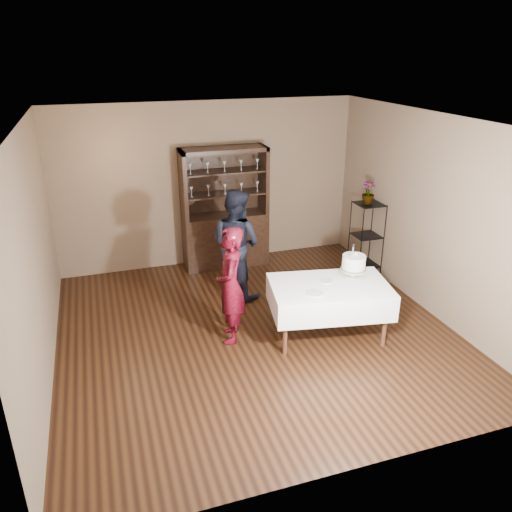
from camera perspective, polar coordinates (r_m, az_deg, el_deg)
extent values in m
plane|color=black|center=(6.67, -0.07, -8.52)|extent=(5.00, 5.00, 0.00)
plane|color=silver|center=(5.75, -0.08, 15.12)|extent=(5.00, 5.00, 0.00)
cube|color=brown|center=(8.38, -5.44, 8.10)|extent=(5.00, 0.02, 2.70)
cube|color=brown|center=(5.86, -24.00, -0.47)|extent=(0.02, 5.00, 2.70)
cube|color=brown|center=(7.21, 19.23, 4.44)|extent=(0.02, 5.00, 2.70)
cube|color=black|center=(8.46, -3.50, 1.89)|extent=(1.40, 0.48, 0.90)
cube|color=black|center=(8.36, -4.05, 8.82)|extent=(1.40, 0.03, 1.10)
cube|color=black|center=(8.04, -3.76, 12.05)|extent=(1.40, 0.48, 0.06)
cube|color=black|center=(8.21, -3.63, 7.11)|extent=(1.28, 0.42, 0.02)
cube|color=black|center=(8.12, -3.69, 9.63)|extent=(1.28, 0.42, 0.02)
cylinder|color=black|center=(8.01, 11.94, 1.33)|extent=(0.02, 0.02, 1.20)
cylinder|color=black|center=(8.21, 14.37, 1.64)|extent=(0.02, 0.02, 1.20)
cylinder|color=black|center=(8.33, 10.60, 2.30)|extent=(0.02, 0.02, 1.20)
cylinder|color=black|center=(8.53, 12.98, 2.57)|extent=(0.02, 0.02, 1.20)
cube|color=black|center=(8.44, 12.22, -0.88)|extent=(0.40, 0.40, 0.02)
cube|color=black|center=(8.25, 12.50, 2.30)|extent=(0.40, 0.40, 0.01)
cube|color=black|center=(8.08, 12.82, 5.81)|extent=(0.40, 0.40, 0.02)
cube|color=white|center=(6.36, 8.36, -4.62)|extent=(1.61, 1.15, 0.34)
cylinder|color=#482A1A|center=(6.04, 3.36, -8.35)|extent=(0.06, 0.06, 0.70)
cylinder|color=#482A1A|center=(6.38, 14.54, -7.30)|extent=(0.06, 0.06, 0.70)
cylinder|color=#482A1A|center=(6.63, 2.22, -5.30)|extent=(0.06, 0.06, 0.70)
cylinder|color=#482A1A|center=(6.94, 12.48, -4.51)|extent=(0.06, 0.06, 0.70)
imported|color=#33040F|center=(6.16, -2.94, -3.38)|extent=(0.50, 0.63, 1.51)
imported|color=black|center=(7.27, -2.33, 1.42)|extent=(0.98, 1.01, 1.63)
cylinder|color=beige|center=(6.55, 10.99, -2.27)|extent=(0.19, 0.19, 0.01)
cylinder|color=beige|center=(6.53, 11.01, -1.95)|extent=(0.05, 0.05, 0.09)
cylinder|color=beige|center=(6.51, 11.05, -1.52)|extent=(0.33, 0.33, 0.01)
cylinder|color=#4F7537|center=(6.50, 11.06, -1.40)|extent=(0.32, 0.32, 0.02)
cylinder|color=silver|center=(6.47, 11.11, -0.72)|extent=(0.38, 0.38, 0.19)
sphere|color=#5E75C9|center=(6.44, 11.40, 0.16)|extent=(0.02, 0.02, 0.02)
cube|color=white|center=(6.38, 11.01, 0.47)|extent=(0.02, 0.02, 0.13)
cube|color=black|center=(6.35, 11.06, 1.13)|extent=(0.02, 0.02, 0.05)
cylinder|color=beige|center=(6.04, 6.73, -4.24)|extent=(0.23, 0.23, 0.01)
cylinder|color=beige|center=(6.36, 8.02, -2.85)|extent=(0.20, 0.20, 0.01)
imported|color=#4F7537|center=(8.03, 12.71, 7.08)|extent=(0.21, 0.21, 0.35)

